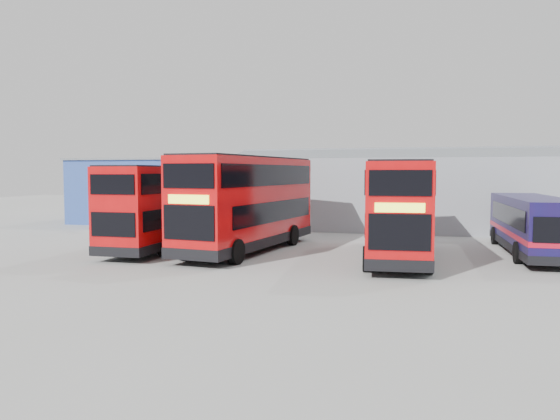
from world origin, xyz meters
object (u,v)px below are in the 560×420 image
object	(u,v)px
panel_van	(130,210)
single_decker_blue	(532,226)
maintenance_shed	(440,192)
double_decker_centre	(249,204)
office_block	(159,190)
double_decker_left	(166,208)
double_decker_right	(396,211)

from	to	relation	value
panel_van	single_decker_blue	bearing A→B (deg)	9.80
maintenance_shed	double_decker_centre	bearing A→B (deg)	-121.71
single_decker_blue	panel_van	distance (m)	26.68
single_decker_blue	office_block	bearing A→B (deg)	-25.32
single_decker_blue	panel_van	world-z (taller)	single_decker_blue
maintenance_shed	single_decker_blue	world-z (taller)	maintenance_shed
double_decker_centre	panel_van	bearing A→B (deg)	151.32
double_decker_centre	panel_van	distance (m)	14.94
maintenance_shed	single_decker_blue	bearing A→B (deg)	-71.77
double_decker_left	double_decker_centre	xyz separation A→B (m)	(4.51, 0.34, 0.24)
double_decker_right	panel_van	size ratio (longest dim) A/B	1.93
double_decker_centre	single_decker_blue	size ratio (longest dim) A/B	1.10
double_decker_right	double_decker_centre	bearing A→B (deg)	170.88
double_decker_left	double_decker_right	distance (m)	11.99
double_decker_right	maintenance_shed	bearing A→B (deg)	77.11
office_block	panel_van	size ratio (longest dim) A/B	2.16
single_decker_blue	double_decker_centre	bearing A→B (deg)	7.72
double_decker_left	panel_van	world-z (taller)	double_decker_left
office_block	maintenance_shed	bearing A→B (deg)	5.21
maintenance_shed	double_decker_right	bearing A→B (deg)	-97.48
maintenance_shed	double_decker_left	size ratio (longest dim) A/B	2.92
single_decker_blue	panel_van	bearing A→B (deg)	-15.88
maintenance_shed	panel_van	bearing A→B (deg)	-162.46
office_block	panel_van	xyz separation A→B (m)	(0.28, -4.86, -1.28)
double_decker_right	single_decker_blue	world-z (taller)	double_decker_right
maintenance_shed	double_decker_left	xyz separation A→B (m)	(-14.08, -15.83, -0.42)
office_block	panel_van	distance (m)	5.03
double_decker_centre	double_decker_right	xyz separation A→B (m)	(7.47, -0.49, -0.15)
double_decker_left	double_decker_centre	distance (m)	4.53
double_decker_right	single_decker_blue	size ratio (longest dim) A/B	1.03
office_block	single_decker_blue	xyz separation A→B (m)	(26.26, -10.93, -1.16)
maintenance_shed	double_decker_left	distance (m)	21.19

